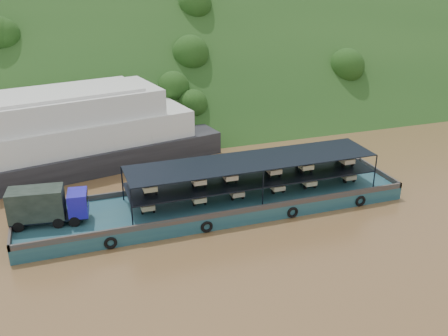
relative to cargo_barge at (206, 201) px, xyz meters
name	(u,v)px	position (x,y,z in m)	size (l,w,h in m)	color
ground	(255,209)	(4.44, -0.85, -1.09)	(160.00, 160.00, 0.00)	brown
hillside	(167,108)	(4.44, 35.15, -1.09)	(140.00, 28.00, 28.00)	#173714
cargo_barge	(206,201)	(0.00, 0.00, 0.00)	(35.02, 7.18, 4.54)	#153B4C
passenger_ferry	(23,141)	(-15.60, 14.92, 2.61)	(43.43, 18.81, 8.54)	black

